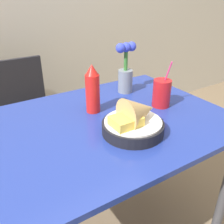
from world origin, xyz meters
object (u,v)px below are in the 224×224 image
drink_cup (162,94)px  flower_vase (126,70)px  chair_far_window (22,110)px  ketchup_bottle (93,89)px  food_basket (135,120)px

drink_cup → flower_vase: size_ratio=0.84×
flower_vase → chair_far_window: bearing=127.6°
chair_far_window → flower_vase: flower_vase is taller
flower_vase → ketchup_bottle: bearing=-156.1°
food_basket → ketchup_bottle: (-0.05, 0.26, 0.06)m
flower_vase → drink_cup: bearing=-79.7°
food_basket → ketchup_bottle: 0.27m
chair_far_window → drink_cup: 1.03m
ketchup_bottle → drink_cup: 0.34m
chair_far_window → drink_cup: bearing=-59.1°
food_basket → flower_vase: bearing=60.3°
ketchup_bottle → food_basket: bearing=-78.4°
chair_far_window → food_basket: bearing=-75.9°
food_basket → drink_cup: drink_cup is taller
food_basket → drink_cup: size_ratio=1.09×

